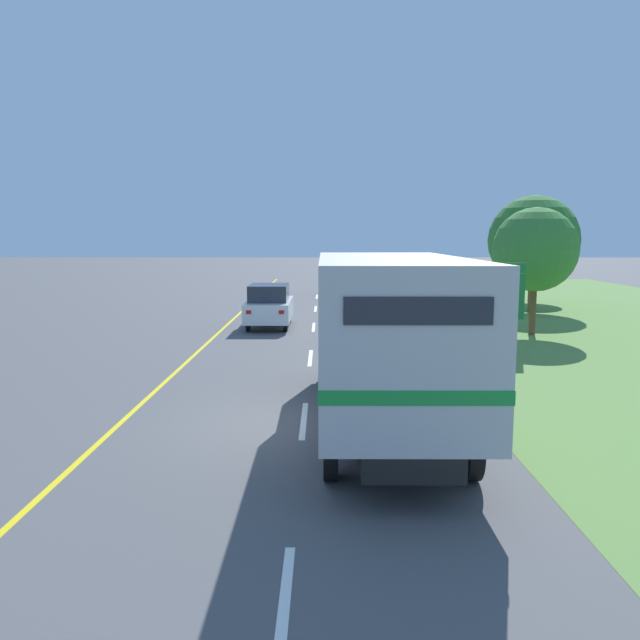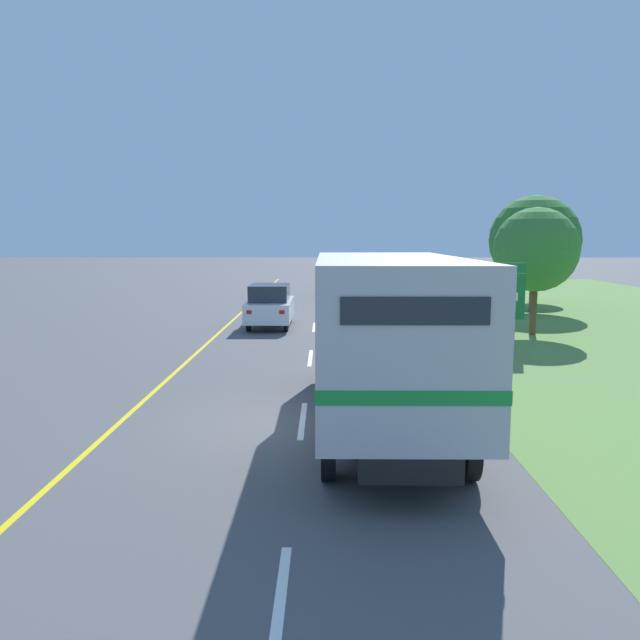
{
  "view_description": "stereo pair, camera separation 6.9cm",
  "coord_description": "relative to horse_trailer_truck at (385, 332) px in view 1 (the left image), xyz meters",
  "views": [
    {
      "loc": [
        0.4,
        -12.15,
        3.74
      ],
      "look_at": [
        0.3,
        6.76,
        1.2
      ],
      "focal_mm": 35.0,
      "sensor_mm": 36.0,
      "label": 1
    },
    {
      "loc": [
        0.47,
        -12.15,
        3.74
      ],
      "look_at": [
        0.3,
        6.76,
        1.2
      ],
      "focal_mm": 35.0,
      "sensor_mm": 36.0,
      "label": 2
    }
  ],
  "objects": [
    {
      "name": "ground_plane",
      "position": [
        -1.6,
        0.25,
        -1.92
      ],
      "size": [
        200.0,
        200.0,
        0.0
      ],
      "primitive_type": "plane",
      "color": "#515154"
    },
    {
      "name": "edge_line_yellow",
      "position": [
        -5.3,
        13.11,
        -1.91
      ],
      "size": [
        0.12,
        60.0,
        0.01
      ],
      "primitive_type": "cube",
      "color": "yellow",
      "rests_on": "ground"
    },
    {
      "name": "centre_dash_nearest",
      "position": [
        -1.6,
        -6.09,
        -1.91
      ],
      "size": [
        0.12,
        2.6,
        0.01
      ],
      "primitive_type": "cube",
      "color": "white",
      "rests_on": "ground"
    },
    {
      "name": "centre_dash_near",
      "position": [
        -1.6,
        0.51,
        -1.91
      ],
      "size": [
        0.12,
        2.6,
        0.01
      ],
      "primitive_type": "cube",
      "color": "white",
      "rests_on": "ground"
    },
    {
      "name": "centre_dash_mid_a",
      "position": [
        -1.6,
        7.11,
        -1.91
      ],
      "size": [
        0.12,
        2.6,
        0.01
      ],
      "primitive_type": "cube",
      "color": "white",
      "rests_on": "ground"
    },
    {
      "name": "centre_dash_mid_b",
      "position": [
        -1.6,
        13.71,
        -1.91
      ],
      "size": [
        0.12,
        2.6,
        0.01
      ],
      "primitive_type": "cube",
      "color": "white",
      "rests_on": "ground"
    },
    {
      "name": "centre_dash_far",
      "position": [
        -1.6,
        20.31,
        -1.91
      ],
      "size": [
        0.12,
        2.6,
        0.01
      ],
      "primitive_type": "cube",
      "color": "white",
      "rests_on": "ground"
    },
    {
      "name": "centre_dash_farthest",
      "position": [
        -1.6,
        26.91,
        -1.91
      ],
      "size": [
        0.12,
        2.6,
        0.01
      ],
      "primitive_type": "cube",
      "color": "white",
      "rests_on": "ground"
    },
    {
      "name": "horse_trailer_truck",
      "position": [
        0.0,
        0.0,
        0.0
      ],
      "size": [
        2.54,
        8.73,
        3.37
      ],
      "color": "black",
      "rests_on": "ground"
    },
    {
      "name": "lead_car_white",
      "position": [
        -3.43,
        13.73,
        -1.01
      ],
      "size": [
        1.8,
        3.97,
        1.78
      ],
      "color": "black",
      "rests_on": "ground"
    },
    {
      "name": "lead_car_black_ahead",
      "position": [
        0.06,
        28.07,
        -0.94
      ],
      "size": [
        1.8,
        3.9,
        1.93
      ],
      "color": "black",
      "rests_on": "ground"
    },
    {
      "name": "highway_sign",
      "position": [
        4.24,
        8.05,
        -0.13
      ],
      "size": [
        2.14,
        0.09,
        2.9
      ],
      "color": "#9E9EA3",
      "rests_on": "ground"
    },
    {
      "name": "roadside_tree_near",
      "position": [
        6.79,
        11.73,
        1.33
      ],
      "size": [
        3.17,
        3.17,
        4.83
      ],
      "color": "brown",
      "rests_on": "ground"
    },
    {
      "name": "roadside_tree_mid",
      "position": [
        9.14,
        19.0,
        1.62
      ],
      "size": [
        4.39,
        4.39,
        5.74
      ],
      "color": "brown",
      "rests_on": "ground"
    },
    {
      "name": "roadside_tree_far",
      "position": [
        10.87,
        24.23,
        1.28
      ],
      "size": [
        3.0,
        3.0,
        4.71
      ],
      "color": "brown",
      "rests_on": "ground"
    }
  ]
}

